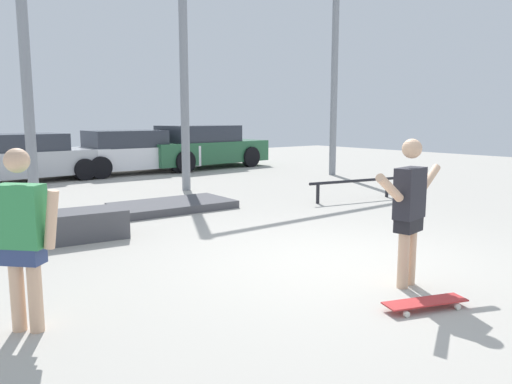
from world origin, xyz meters
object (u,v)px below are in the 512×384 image
at_px(parked_car_green, 202,147).
at_px(bystander, 22,233).
at_px(manual_pad, 173,205).
at_px(parked_car_white, 129,153).
at_px(skateboarder, 409,206).
at_px(grind_box, 15,232).
at_px(grind_rail, 354,184).
at_px(parked_car_silver, 23,158).
at_px(skateboard, 425,302).

xyz_separation_m(parked_car_green, bystander, (-8.31, -10.38, 0.11)).
distance_m(manual_pad, parked_car_white, 6.58).
distance_m(skateboarder, parked_car_green, 12.67).
relative_size(manual_pad, parked_car_green, 0.47).
bearing_deg(skateboarder, grind_box, 113.93).
distance_m(grind_rail, parked_car_silver, 8.91).
relative_size(skateboarder, parked_car_white, 0.37).
xyz_separation_m(parked_car_silver, bystander, (-2.51, -10.24, 0.19)).
xyz_separation_m(parked_car_white, parked_car_green, (2.69, 0.05, 0.06)).
bearing_deg(grind_box, bystander, -101.48).
relative_size(skateboarder, grind_box, 0.52).
bearing_deg(parked_car_green, skateboarder, -117.43).
xyz_separation_m(grind_rail, parked_car_green, (1.19, 7.76, 0.37)).
xyz_separation_m(grind_box, parked_car_silver, (1.92, 7.31, 0.42)).
height_order(grind_box, manual_pad, grind_box).
xyz_separation_m(grind_box, parked_car_white, (5.02, 7.40, 0.44)).
bearing_deg(skateboarder, skateboard, -139.15).
bearing_deg(parked_car_silver, grind_box, -108.67).
relative_size(parked_car_silver, parked_car_white, 1.05).
height_order(skateboard, parked_car_white, parked_car_white).
xyz_separation_m(grind_box, manual_pad, (3.03, 1.15, -0.14)).
bearing_deg(manual_pad, parked_car_silver, 100.29).
bearing_deg(parked_car_white, skateboard, -100.28).
height_order(parked_car_green, bystander, bystander).
bearing_deg(skateboarder, grind_rail, 36.70).
distance_m(skateboarder, grind_box, 5.07).
bearing_deg(parked_car_green, bystander, -133.07).
distance_m(skateboard, grind_rail, 6.05).
bearing_deg(parked_car_silver, skateboarder, -89.81).
relative_size(skateboard, parked_car_silver, 0.19).
relative_size(skateboarder, grind_rail, 0.70).
bearing_deg(skateboarder, bystander, 149.88).
relative_size(skateboard, grind_box, 0.28).
distance_m(skateboarder, bystander, 3.59).
bearing_deg(bystander, manual_pad, -84.47).
relative_size(parked_car_white, parked_car_green, 0.89).
height_order(grind_rail, bystander, bystander).
height_order(grind_rail, parked_car_white, parked_car_white).
bearing_deg(parked_car_green, parked_car_silver, 176.97).
xyz_separation_m(skateboarder, parked_car_white, (2.26, 11.60, -0.20)).
xyz_separation_m(grind_box, parked_car_green, (7.71, 7.45, 0.50)).
xyz_separation_m(skateboard, parked_car_silver, (-0.44, 12.00, 0.57)).
distance_m(parked_car_silver, bystander, 10.55).
xyz_separation_m(skateboarder, skateboard, (-0.40, -0.48, -0.78)).
distance_m(grind_box, grind_rail, 6.53).
relative_size(skateboarder, parked_car_silver, 0.35).
xyz_separation_m(skateboard, grind_rail, (4.17, 4.38, 0.28)).
height_order(grind_rail, parked_car_green, parked_car_green).
bearing_deg(grind_rail, skateboarder, -133.99).
bearing_deg(skateboarder, parked_car_green, 57.65).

